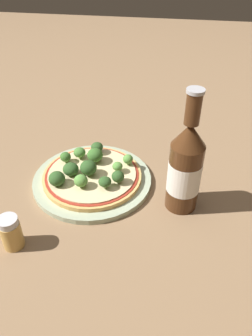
% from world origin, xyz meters
% --- Properties ---
extents(ground_plane, '(3.00, 3.00, 0.00)m').
position_xyz_m(ground_plane, '(0.00, 0.00, 0.00)').
color(ground_plane, '#846647').
extents(plate, '(0.26, 0.26, 0.01)m').
position_xyz_m(plate, '(0.02, -0.03, 0.01)').
color(plate, '#A3B293').
rests_on(plate, ground_plane).
extents(pizza, '(0.22, 0.22, 0.01)m').
position_xyz_m(pizza, '(0.02, -0.03, 0.02)').
color(pizza, tan).
rests_on(pizza, plate).
extents(broccoli_floret_0, '(0.03, 0.03, 0.03)m').
position_xyz_m(broccoli_floret_0, '(0.01, -0.08, 0.04)').
color(broccoli_floret_0, '#89A866').
rests_on(broccoli_floret_0, pizza).
extents(broccoli_floret_1, '(0.03, 0.03, 0.03)m').
position_xyz_m(broccoli_floret_1, '(-0.02, -0.04, 0.04)').
color(broccoli_floret_1, '#89A866').
rests_on(broccoli_floret_1, pizza).
extents(broccoli_floret_2, '(0.03, 0.03, 0.03)m').
position_xyz_m(broccoli_floret_2, '(0.06, -0.07, 0.04)').
color(broccoli_floret_2, '#89A866').
rests_on(broccoli_floret_2, pizza).
extents(broccoli_floret_3, '(0.04, 0.04, 0.03)m').
position_xyz_m(broccoli_floret_3, '(0.02, 0.01, 0.04)').
color(broccoli_floret_3, '#89A866').
rests_on(broccoli_floret_3, pizza).
extents(broccoli_floret_4, '(0.04, 0.04, 0.03)m').
position_xyz_m(broccoli_floret_4, '(0.01, -0.04, 0.04)').
color(broccoli_floret_4, '#89A866').
rests_on(broccoli_floret_4, pizza).
extents(broccoli_floret_5, '(0.03, 0.03, 0.03)m').
position_xyz_m(broccoli_floret_5, '(-0.02, 0.02, 0.04)').
color(broccoli_floret_5, '#89A866').
rests_on(broccoli_floret_5, pizza).
extents(broccoli_floret_6, '(0.03, 0.03, 0.03)m').
position_xyz_m(broccoli_floret_6, '(0.01, 0.05, 0.04)').
color(broccoli_floret_6, '#89A866').
rests_on(broccoli_floret_6, pizza).
extents(broccoli_floret_7, '(0.02, 0.02, 0.02)m').
position_xyz_m(broccoli_floret_7, '(0.07, -0.02, 0.04)').
color(broccoli_floret_7, '#89A866').
rests_on(broccoli_floret_7, pizza).
extents(broccoli_floret_8, '(0.03, 0.03, 0.03)m').
position_xyz_m(broccoli_floret_8, '(-0.04, -0.08, 0.04)').
color(broccoli_floret_8, '#89A866').
rests_on(broccoli_floret_8, pizza).
extents(broccoli_floret_9, '(0.02, 0.02, 0.02)m').
position_xyz_m(broccoli_floret_9, '(0.09, 0.02, 0.04)').
color(broccoli_floret_9, '#89A866').
rests_on(broccoli_floret_9, pizza).
extents(broccoli_floret_10, '(0.03, 0.03, 0.03)m').
position_xyz_m(broccoli_floret_10, '(0.08, -0.05, 0.04)').
color(broccoli_floret_10, '#89A866').
rests_on(broccoli_floret_10, pizza).
extents(broccoli_floret_11, '(0.02, 0.02, 0.03)m').
position_xyz_m(broccoli_floret_11, '(-0.05, -0.00, 0.04)').
color(broccoli_floret_11, '#89A866').
rests_on(broccoli_floret_11, pizza).
extents(beer_bottle, '(0.06, 0.06, 0.25)m').
position_xyz_m(beer_bottle, '(0.21, -0.07, 0.09)').
color(beer_bottle, '#472814').
rests_on(beer_bottle, ground_plane).
extents(pepper_shaker, '(0.04, 0.04, 0.07)m').
position_xyz_m(pepper_shaker, '(-0.08, -0.22, 0.03)').
color(pepper_shaker, tan).
rests_on(pepper_shaker, ground_plane).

